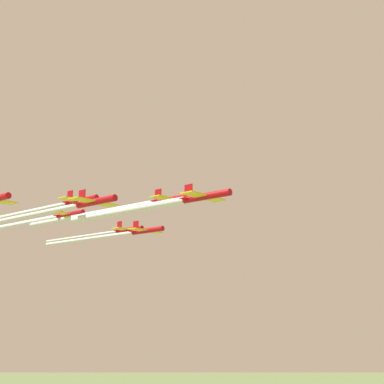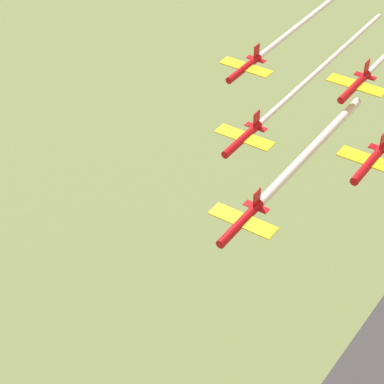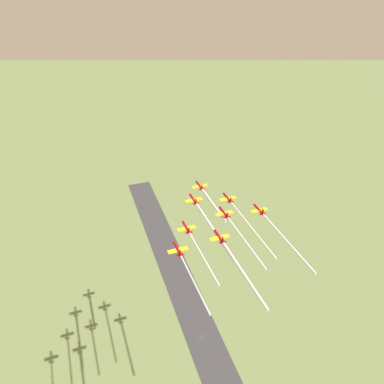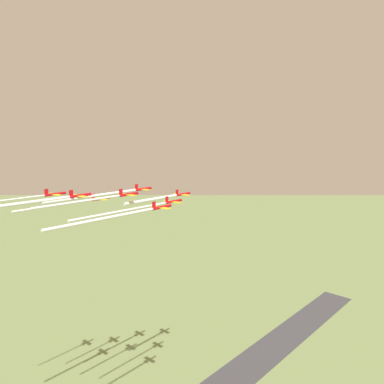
{
  "view_description": "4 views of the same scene",
  "coord_description": "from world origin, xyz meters",
  "px_view_note": "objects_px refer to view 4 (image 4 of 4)",
  "views": [
    {
      "loc": [
        92.54,
        -39.44,
        106.68
      ],
      "look_at": [
        5.89,
        3.55,
        128.83
      ],
      "focal_mm": 50.0,
      "sensor_mm": 36.0,
      "label": 1
    },
    {
      "loc": [
        57.58,
        64.07,
        192.22
      ],
      "look_at": [
        14.41,
        -4.24,
        128.18
      ],
      "focal_mm": 70.0,
      "sensor_mm": 36.0,
      "label": 2
    },
    {
      "loc": [
        -177.02,
        -3.37,
        243.89
      ],
      "look_at": [
        5.91,
        7.62,
        125.91
      ],
      "focal_mm": 35.0,
      "sensor_mm": 36.0,
      "label": 3
    },
    {
      "loc": [
        -64.41,
        -167.91,
        156.0
      ],
      "look_at": [
        13.64,
        -3.25,
        128.8
      ],
      "focal_mm": 35.0,
      "sensor_mm": 36.0,
      "label": 4
    }
  ],
  "objects_px": {
    "jet_5": "(161,207)",
    "jet_7": "(79,196)",
    "jet_2": "(173,201)",
    "jet_3": "(100,199)",
    "jet_0": "(182,194)",
    "jet_4": "(128,194)",
    "jet_6": "(54,194)",
    "jet_1": "(143,189)"
  },
  "relations": [
    {
      "from": "jet_4",
      "to": "jet_5",
      "type": "distance_m",
      "value": 20.8
    },
    {
      "from": "jet_1",
      "to": "jet_4",
      "type": "relative_size",
      "value": 1.0
    },
    {
      "from": "jet_0",
      "to": "jet_3",
      "type": "bearing_deg",
      "value": -120.47
    },
    {
      "from": "jet_2",
      "to": "jet_7",
      "type": "relative_size",
      "value": 1.0
    },
    {
      "from": "jet_6",
      "to": "jet_7",
      "type": "height_order",
      "value": "jet_7"
    },
    {
      "from": "jet_0",
      "to": "jet_3",
      "type": "height_order",
      "value": "jet_0"
    },
    {
      "from": "jet_1",
      "to": "jet_7",
      "type": "bearing_deg",
      "value": -90.0
    },
    {
      "from": "jet_3",
      "to": "jet_7",
      "type": "height_order",
      "value": "jet_7"
    },
    {
      "from": "jet_4",
      "to": "jet_6",
      "type": "height_order",
      "value": "jet_4"
    },
    {
      "from": "jet_0",
      "to": "jet_5",
      "type": "relative_size",
      "value": 1.0
    },
    {
      "from": "jet_0",
      "to": "jet_3",
      "type": "relative_size",
      "value": 1.0
    },
    {
      "from": "jet_1",
      "to": "jet_5",
      "type": "relative_size",
      "value": 1.0
    },
    {
      "from": "jet_1",
      "to": "jet_4",
      "type": "distance_m",
      "value": 20.28
    },
    {
      "from": "jet_5",
      "to": "jet_7",
      "type": "xyz_separation_m",
      "value": [
        -28.32,
        21.33,
        3.61
      ]
    },
    {
      "from": "jet_5",
      "to": "jet_7",
      "type": "bearing_deg",
      "value": -150.46
    },
    {
      "from": "jet_4",
      "to": "jet_5",
      "type": "height_order",
      "value": "jet_4"
    },
    {
      "from": "jet_4",
      "to": "jet_2",
      "type": "bearing_deg",
      "value": 59.53
    },
    {
      "from": "jet_2",
      "to": "jet_5",
      "type": "distance_m",
      "value": 20.31
    },
    {
      "from": "jet_2",
      "to": "jet_6",
      "type": "relative_size",
      "value": 1.0
    },
    {
      "from": "jet_4",
      "to": "jet_6",
      "type": "bearing_deg",
      "value": -150.46
    },
    {
      "from": "jet_0",
      "to": "jet_4",
      "type": "relative_size",
      "value": 1.0
    },
    {
      "from": "jet_2",
      "to": "jet_6",
      "type": "height_order",
      "value": "jet_6"
    },
    {
      "from": "jet_4",
      "to": "jet_7",
      "type": "bearing_deg",
      "value": -120.47
    },
    {
      "from": "jet_0",
      "to": "jet_4",
      "type": "distance_m",
      "value": 35.18
    },
    {
      "from": "jet_1",
      "to": "jet_2",
      "type": "xyz_separation_m",
      "value": [
        8.19,
        -18.86,
        -3.82
      ]
    },
    {
      "from": "jet_2",
      "to": "jet_7",
      "type": "height_order",
      "value": "jet_7"
    },
    {
      "from": "jet_3",
      "to": "jet_5",
      "type": "height_order",
      "value": "jet_5"
    },
    {
      "from": "jet_0",
      "to": "jet_4",
      "type": "bearing_deg",
      "value": -90.0
    },
    {
      "from": "jet_0",
      "to": "jet_7",
      "type": "bearing_deg",
      "value": -101.09
    },
    {
      "from": "jet_4",
      "to": "jet_7",
      "type": "xyz_separation_m",
      "value": [
        -20.13,
        2.47,
        0.49
      ]
    },
    {
      "from": "jet_0",
      "to": "jet_6",
      "type": "distance_m",
      "value": 60.9
    },
    {
      "from": "jet_0",
      "to": "jet_3",
      "type": "xyz_separation_m",
      "value": [
        -40.25,
        4.93,
        -0.18
      ]
    },
    {
      "from": "jet_4",
      "to": "jet_5",
      "type": "xyz_separation_m",
      "value": [
        8.19,
        -18.86,
        -3.12
      ]
    },
    {
      "from": "jet_3",
      "to": "jet_4",
      "type": "height_order",
      "value": "jet_4"
    },
    {
      "from": "jet_5",
      "to": "jet_7",
      "type": "height_order",
      "value": "jet_7"
    },
    {
      "from": "jet_1",
      "to": "jet_4",
      "type": "xyz_separation_m",
      "value": [
        -11.93,
        -16.39,
        0.45
      ]
    },
    {
      "from": "jet_6",
      "to": "jet_2",
      "type": "bearing_deg",
      "value": 40.36
    },
    {
      "from": "jet_3",
      "to": "jet_5",
      "type": "xyz_separation_m",
      "value": [
        16.38,
        -37.72,
        1.08
      ]
    },
    {
      "from": "jet_7",
      "to": "jet_1",
      "type": "bearing_deg",
      "value": 90.0
    },
    {
      "from": "jet_2",
      "to": "jet_3",
      "type": "bearing_deg",
      "value": -150.46
    },
    {
      "from": "jet_5",
      "to": "jet_6",
      "type": "distance_m",
      "value": 54.33
    },
    {
      "from": "jet_5",
      "to": "jet_2",
      "type": "bearing_deg",
      "value": 120.47
    }
  ]
}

